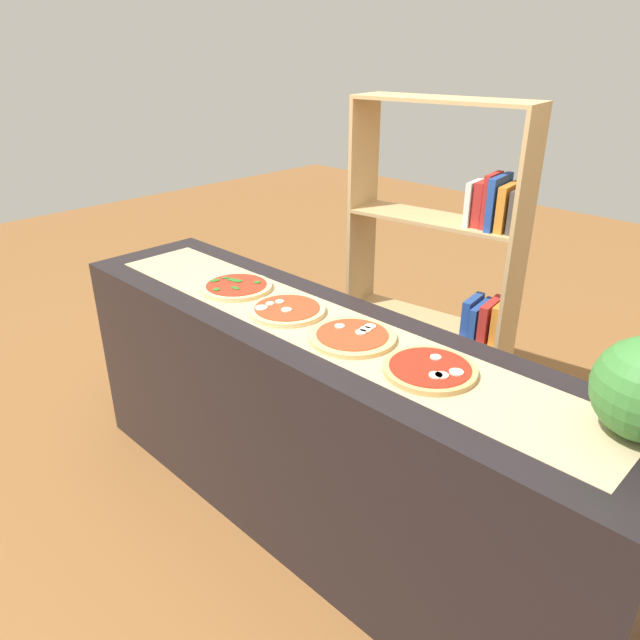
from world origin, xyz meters
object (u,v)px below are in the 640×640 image
Objects in this scene: pizza_mozzarella_2 at (352,336)px; pizza_mozzarella_3 at (430,369)px; pizza_spinach_0 at (236,287)px; pizza_mozzarella_1 at (287,310)px; bookshelf at (450,295)px.

pizza_mozzarella_3 reaches higher than pizza_mozzarella_2.
pizza_mozzarella_2 is at bearing 179.47° from pizza_mozzarella_3.
pizza_mozzarella_1 is at bearing -1.74° from pizza_spinach_0.
pizza_mozzarella_3 is at bearing -0.53° from pizza_mozzarella_2.
pizza_mozzarella_1 and pizza_mozzarella_3 have the same top height.
pizza_spinach_0 is 0.18× the size of bookshelf.
pizza_mozzarella_3 is at bearing -60.79° from bookshelf.
pizza_mozzarella_2 is (0.34, 0.01, -0.00)m from pizza_mozzarella_1.
pizza_spinach_0 is at bearing 179.71° from pizza_mozzarella_3.
pizza_spinach_0 is at bearing -112.70° from bookshelf.
pizza_mozzarella_2 is at bearing -0.18° from pizza_spinach_0.
pizza_spinach_0 is at bearing 179.82° from pizza_mozzarella_2.
pizza_mozzarella_1 reaches higher than pizza_mozzarella_2.
pizza_spinach_0 and pizza_mozzarella_1 have the same top height.
pizza_mozzarella_1 is at bearing -178.61° from pizza_mozzarella_2.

